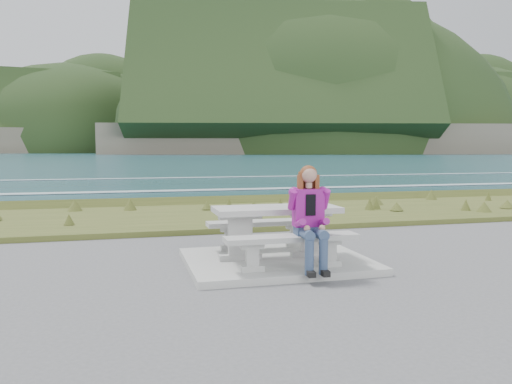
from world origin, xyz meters
TOP-DOWN VIEW (x-y plane):
  - concrete_slab at (0.00, 0.00)m, footprint 2.60×2.10m
  - picnic_table at (0.00, 0.00)m, footprint 1.80×0.75m
  - bench_landward at (0.00, -0.70)m, footprint 1.80×0.35m
  - bench_seaward at (0.00, 0.70)m, footprint 1.80×0.35m
  - grass_verge at (0.00, 5.00)m, footprint 160.00×4.50m
  - shore_drop at (0.00, 7.90)m, footprint 160.00×0.80m
  - ocean at (0.00, 25.09)m, footprint 1600.00×1600.00m
  - headland_range at (190.39, 398.37)m, footprint 729.83×363.95m
  - seated_woman at (0.22, -0.83)m, footprint 0.42×0.69m

SIDE VIEW (x-z plane):
  - ocean at x=0.00m, z-range -1.79..-1.70m
  - grass_verge at x=0.00m, z-range -0.11..0.11m
  - shore_drop at x=0.00m, z-range -1.10..1.10m
  - concrete_slab at x=0.00m, z-range 0.00..0.10m
  - bench_landward at x=0.00m, z-range 0.22..0.67m
  - bench_seaward at x=0.00m, z-range 0.22..0.67m
  - seated_woman at x=0.22m, z-range -0.08..1.29m
  - picnic_table at x=0.00m, z-range 0.31..1.06m
  - headland_range at x=190.39m, z-range -85.34..105.17m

